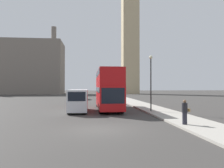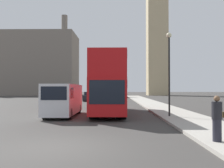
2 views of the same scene
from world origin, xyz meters
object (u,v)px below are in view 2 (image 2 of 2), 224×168
at_px(parked_sedan, 90,97).
at_px(pedestrian, 217,119).
at_px(street_lamp, 169,61).
at_px(red_double_decker_bus, 109,83).
at_px(white_van, 63,99).

bearing_deg(parked_sedan, pedestrian, -76.24).
bearing_deg(parked_sedan, street_lamp, -71.56).
height_order(red_double_decker_bus, pedestrian, red_double_decker_bus).
relative_size(pedestrian, street_lamp, 0.28).
bearing_deg(white_van, street_lamp, -8.42).
bearing_deg(pedestrian, street_lamp, 89.43).
bearing_deg(parked_sedan, white_van, -89.02).
height_order(white_van, street_lamp, street_lamp).
distance_m(red_double_decker_bus, parked_sedan, 21.05).
distance_m(red_double_decker_bus, street_lamp, 5.41).
xyz_separation_m(red_double_decker_bus, pedestrian, (4.13, -11.35, -1.56)).
xyz_separation_m(pedestrian, street_lamp, (0.08, 8.26, 2.96)).
height_order(white_van, parked_sedan, white_van).
bearing_deg(street_lamp, pedestrian, -90.57).
xyz_separation_m(white_van, parked_sedan, (-0.39, 22.61, -0.57)).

